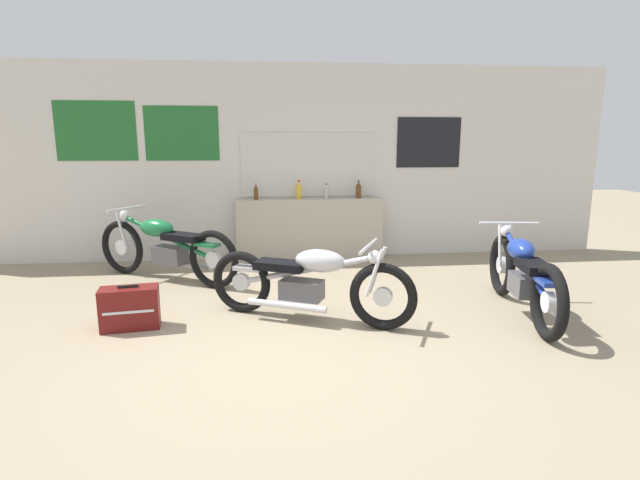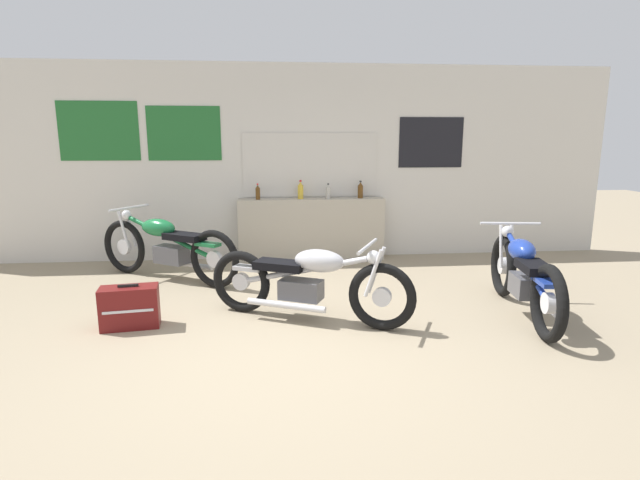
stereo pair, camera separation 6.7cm
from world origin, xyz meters
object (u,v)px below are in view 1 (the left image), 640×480
bottle_center (326,192)px  bottle_right_center (359,190)px  motorcycle_blue (523,275)px  motorcycle_green (165,247)px  hard_case_darkred (130,308)px  bottle_leftmost (256,193)px  motorcycle_silver (308,281)px  bottle_left_center (299,191)px

bottle_center → bottle_right_center: 0.48m
bottle_right_center → motorcycle_blue: 2.90m
motorcycle_green → hard_case_darkred: bearing=-91.3°
hard_case_darkred → bottle_leftmost: bearing=65.2°
bottle_center → motorcycle_silver: bottle_center is taller
bottle_leftmost → hard_case_darkred: bottle_leftmost is taller
bottle_center → motorcycle_silver: bearing=-101.0°
bottle_center → motorcycle_blue: size_ratio=0.11×
bottle_center → motorcycle_green: size_ratio=0.12×
bottle_left_center → bottle_right_center: size_ratio=1.06×
bottle_right_center → motorcycle_silver: 2.76m
bottle_leftmost → motorcycle_blue: (2.69, -2.54, -0.59)m
bottle_left_center → hard_case_darkred: (-1.77, -2.54, -0.82)m
bottle_right_center → hard_case_darkred: (-2.65, -2.54, -0.81)m
bottle_leftmost → hard_case_darkred: size_ratio=0.41×
bottle_center → hard_case_darkred: bottle_center is taller
bottle_left_center → bottle_center: bottle_left_center is taller
motorcycle_silver → hard_case_darkred: 1.70m
bottle_leftmost → bottle_center: size_ratio=1.04×
motorcycle_green → hard_case_darkred: (-0.04, -1.62, -0.23)m
motorcycle_silver → hard_case_darkred: size_ratio=3.51×
motorcycle_silver → hard_case_darkred: bearing=-179.2°
hard_case_darkred → bottle_left_center: bearing=55.1°
bottle_leftmost → hard_case_darkred: bearing=-114.8°
bottle_right_center → motorcycle_green: size_ratio=0.13×
motorcycle_blue → motorcycle_silver: bearing=178.4°
bottle_leftmost → bottle_right_center: size_ratio=0.90×
motorcycle_green → hard_case_darkred: size_ratio=3.42×
bottle_left_center → bottle_center: bearing=-4.1°
motorcycle_blue → hard_case_darkred: 3.86m
bottle_left_center → bottle_right_center: bottle_left_center is taller
bottle_left_center → bottle_leftmost: bearing=-177.2°
bottle_center → bottle_left_center: bearing=175.9°
bottle_right_center → motorcycle_silver: (-0.96, -2.51, -0.61)m
bottle_center → bottle_right_center: bearing=3.4°
motorcycle_silver → motorcycle_green: size_ratio=1.03×
bottle_center → bottle_leftmost: bearing=-179.9°
motorcycle_silver → hard_case_darkred: motorcycle_silver is taller
hard_case_darkred → motorcycle_green: bearing=88.7°
motorcycle_silver → bottle_leftmost: bearing=102.0°
motorcycle_blue → hard_case_darkred: bearing=179.5°
bottle_leftmost → bottle_center: bottle_leftmost is taller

